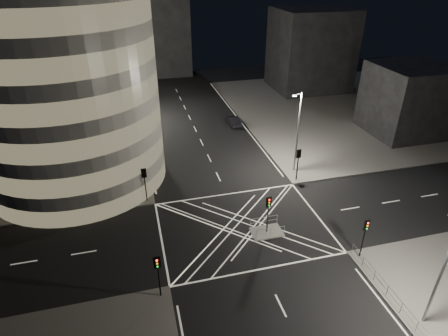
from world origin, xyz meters
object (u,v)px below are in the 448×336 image
object	(u,v)px
traffic_signal_nr	(365,231)
street_lamp_left_far	(128,90)
traffic_signal_fr	(298,159)
sedan	(233,121)
street_lamp_right_near	(443,266)
central_island	(267,232)
traffic_signal_island	(268,208)
traffic_signal_nl	(158,269)
street_lamp_left_near	(133,137)
street_lamp_right_far	(298,130)
traffic_signal_fl	(145,179)

from	to	relation	value
traffic_signal_nr	street_lamp_left_far	size ratio (longest dim) A/B	0.40
traffic_signal_fr	sedan	distance (m)	18.65
street_lamp_right_near	sedan	world-z (taller)	street_lamp_right_near
central_island	traffic_signal_island	bearing A→B (deg)	0.00
traffic_signal_fr	central_island	bearing A→B (deg)	-129.33
traffic_signal_nl	street_lamp_left_far	bearing A→B (deg)	90.99
street_lamp_left_near	traffic_signal_nl	bearing A→B (deg)	-88.06
street_lamp_left_far	sedan	xyz separation A→B (m)	(15.65, -4.86, -4.84)
traffic_signal_nr	street_lamp_left_near	world-z (taller)	street_lamp_left_near
traffic_signal_fr	traffic_signal_nr	xyz separation A→B (m)	(0.00, -13.60, 0.00)
street_lamp_right_far	sedan	size ratio (longest dim) A/B	2.35
traffic_signal_nl	traffic_signal_nr	xyz separation A→B (m)	(17.60, 0.00, 0.00)
traffic_signal_island	central_island	bearing A→B (deg)	0.00
traffic_signal_nl	street_lamp_right_near	world-z (taller)	street_lamp_right_near
traffic_signal_island	street_lamp_left_far	bearing A→B (deg)	109.95
traffic_signal_nr	traffic_signal_nl	bearing A→B (deg)	180.00
central_island	traffic_signal_nl	distance (m)	12.36
traffic_signal_fl	street_lamp_left_far	bearing A→B (deg)	91.57
central_island	traffic_signal_fl	distance (m)	13.91
traffic_signal_fr	street_lamp_left_far	bearing A→B (deg)	128.17
traffic_signal_fl	traffic_signal_nr	distance (m)	22.24
sedan	traffic_signal_island	bearing A→B (deg)	79.14
traffic_signal_island	sedan	world-z (taller)	traffic_signal_island
traffic_signal_fr	street_lamp_left_near	bearing A→B (deg)	164.08
traffic_signal_fl	traffic_signal_nr	world-z (taller)	same
traffic_signal_nl	street_lamp_left_near	size ratio (longest dim) A/B	0.40
central_island	sedan	distance (m)	26.97
traffic_signal_fl	sedan	size ratio (longest dim) A/B	0.94
street_lamp_right_far	street_lamp_left_far	bearing A→B (deg)	131.94
central_island	sedan	world-z (taller)	sedan
central_island	traffic_signal_island	world-z (taller)	traffic_signal_island
street_lamp_left_near	sedan	size ratio (longest dim) A/B	2.35
central_island	street_lamp_right_far	bearing A→B (deg)	54.70
traffic_signal_fl	traffic_signal_fr	distance (m)	17.60
street_lamp_left_near	street_lamp_left_far	bearing A→B (deg)	90.00
traffic_signal_fl	traffic_signal_island	distance (m)	13.62
traffic_signal_fr	street_lamp_right_far	bearing A→B (deg)	73.89
traffic_signal_island	traffic_signal_fl	bearing A→B (deg)	142.46
traffic_signal_fl	traffic_signal_nl	xyz separation A→B (m)	(0.00, -13.60, 0.00)
traffic_signal_nl	traffic_signal_island	size ratio (longest dim) A/B	1.00
traffic_signal_island	traffic_signal_fr	bearing A→B (deg)	50.67
traffic_signal_fr	traffic_signal_nr	world-z (taller)	same
street_lamp_right_near	traffic_signal_fl	bearing A→B (deg)	131.24
street_lamp_left_far	sedan	distance (m)	17.09
central_island	traffic_signal_nl	bearing A→B (deg)	-153.86
traffic_signal_nr	street_lamp_right_near	size ratio (longest dim) A/B	0.40
central_island	street_lamp_right_near	bearing A→B (deg)	-59.25
central_island	traffic_signal_nr	world-z (taller)	traffic_signal_nr
sedan	street_lamp_right_near	bearing A→B (deg)	92.83
street_lamp_right_far	street_lamp_right_near	world-z (taller)	same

